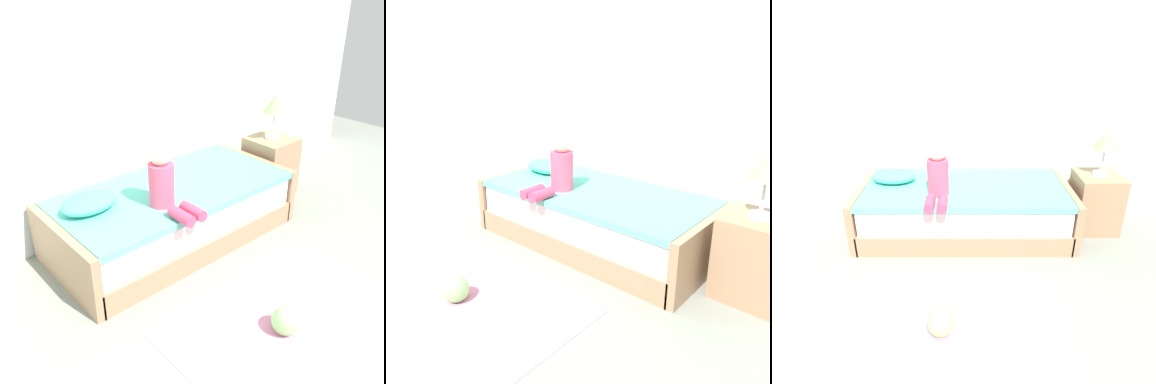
{
  "view_description": "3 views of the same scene",
  "coord_description": "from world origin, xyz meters",
  "views": [
    {
      "loc": [
        -1.74,
        -0.54,
        2.1
      ],
      "look_at": [
        0.27,
        1.75,
        0.55
      ],
      "focal_mm": 40.21,
      "sensor_mm": 36.0,
      "label": 1
    },
    {
      "loc": [
        2.3,
        -0.59,
        1.64
      ],
      "look_at": [
        0.27,
        1.75,
        0.55
      ],
      "focal_mm": 37.12,
      "sensor_mm": 36.0,
      "label": 2
    },
    {
      "loc": [
        0.26,
        -1.0,
        1.82
      ],
      "look_at": [
        0.27,
        1.75,
        0.55
      ],
      "focal_mm": 30.78,
      "sensor_mm": 36.0,
      "label": 3
    }
  ],
  "objects": [
    {
      "name": "table_lamp",
      "position": [
        1.62,
        2.05,
        0.94
      ],
      "size": [
        0.24,
        0.24,
        0.45
      ],
      "color": "silver",
      "rests_on": "nightstand"
    },
    {
      "name": "nightstand",
      "position": [
        1.62,
        2.05,
        0.3
      ],
      "size": [
        0.44,
        0.44,
        0.6
      ],
      "primitive_type": "cube",
      "color": "#997556",
      "rests_on": "ground"
    },
    {
      "name": "bed",
      "position": [
        0.27,
        2.0,
        0.25
      ],
      "size": [
        2.11,
        1.0,
        0.5
      ],
      "color": "#997556",
      "rests_on": "ground"
    },
    {
      "name": "child_figure",
      "position": [
        0.02,
        1.77,
        0.7
      ],
      "size": [
        0.2,
        0.51,
        0.5
      ],
      "color": "#E04C6B",
      "rests_on": "bed"
    },
    {
      "name": "area_rug",
      "position": [
        0.18,
        0.7,
        0.0
      ],
      "size": [
        1.6,
        1.1,
        0.01
      ],
      "primitive_type": "cube",
      "color": "pink",
      "rests_on": "ground"
    },
    {
      "name": "wall_rear",
      "position": [
        0.0,
        2.6,
        1.45
      ],
      "size": [
        7.2,
        0.1,
        2.9
      ],
      "primitive_type": "cube",
      "color": "silver",
      "rests_on": "ground"
    },
    {
      "name": "pillow",
      "position": [
        -0.45,
        2.1,
        0.56
      ],
      "size": [
        0.44,
        0.3,
        0.13
      ],
      "primitive_type": "ellipsoid",
      "color": "#4CCCBC",
      "rests_on": "bed"
    },
    {
      "name": "toy_ball",
      "position": [
        0.1,
        0.64,
        0.09
      ],
      "size": [
        0.19,
        0.19,
        0.19
      ],
      "primitive_type": "sphere",
      "color": "#7FD872",
      "rests_on": "ground"
    }
  ]
}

